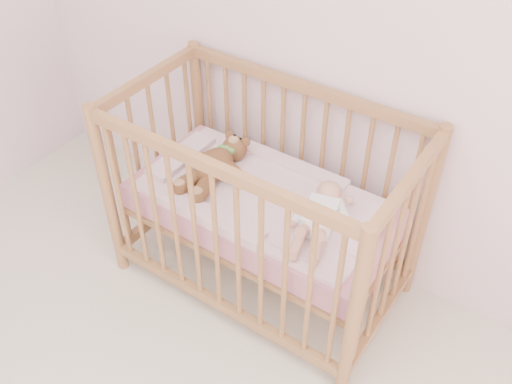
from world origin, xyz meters
The scene contains 6 objects.
wall_back centered at (0.00, 2.00, 1.35)m, with size 4.00×0.02×2.70m, color silver.
crib centered at (-0.24, 1.60, 0.50)m, with size 1.36×0.76×1.00m, color #9A6741, non-canonical shape.
mattress centered at (-0.24, 1.60, 0.49)m, with size 1.22×0.62×0.13m, color #C57A88.
blanket centered at (-0.24, 1.60, 0.56)m, with size 1.10×0.58×0.06m, color pink, non-canonical shape.
baby centered at (0.07, 1.58, 0.64)m, with size 0.24×0.50×0.12m, color white, non-canonical shape.
teddy_bear centered at (-0.50, 1.58, 0.65)m, with size 0.35×0.49×0.14m, color brown, non-canonical shape.
Camera 1 is at (0.85, -0.05, 2.28)m, focal length 40.00 mm.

